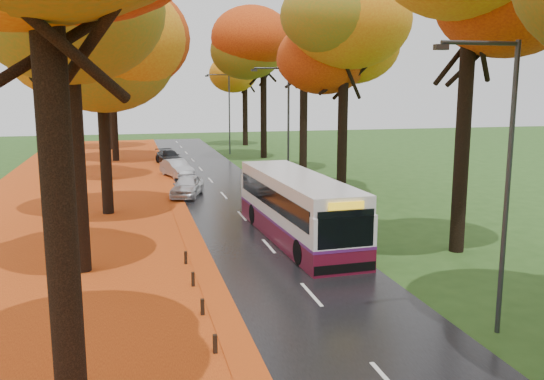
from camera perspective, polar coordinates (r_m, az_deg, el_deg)
name	(u,v)px	position (r m, az deg, el deg)	size (l,w,h in m)	color
road	(239,212)	(31.51, -3.34, -2.22)	(6.50, 90.00, 0.04)	black
centre_line	(239,212)	(31.50, -3.34, -2.18)	(0.12, 90.00, 0.01)	silver
leaf_verge	(65,222)	(31.19, -19.83, -2.97)	(12.00, 90.00, 0.02)	maroon
leaf_drift	(182,215)	(31.10, -8.87, -2.45)	(0.90, 90.00, 0.01)	#DA5D16
trees_left	(94,33)	(32.45, -17.22, 14.62)	(9.20, 74.00, 13.88)	black
trees_right	(353,36)	(34.73, 8.03, 14.91)	(9.30, 74.20, 13.96)	black
streetlamp_near	(501,167)	(16.47, 21.73, 2.16)	(2.45, 0.18, 8.00)	#333538
streetlamp_mid	(285,120)	(36.58, 1.25, 6.96)	(2.45, 0.18, 8.00)	#333538
streetlamp_far	(227,107)	(58.07, -4.50, 8.16)	(2.45, 0.18, 8.00)	#333538
bus	(297,206)	(25.75, 2.47, -1.58)	(2.98, 11.01, 2.87)	#560D20
car_white	(187,186)	(36.13, -8.40, 0.40)	(1.56, 3.87, 1.32)	silver
car_silver	(177,168)	(44.10, -9.41, 2.14)	(1.38, 3.96, 1.30)	#9EA0A5
car_dark	(169,157)	(51.57, -10.18, 3.24)	(1.70, 4.19, 1.21)	black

